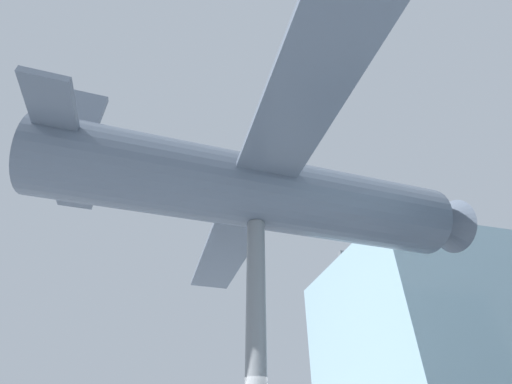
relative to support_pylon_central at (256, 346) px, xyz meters
The scene contains 3 objects.
glass_pavilion_left 17.97m from the support_pylon_central, 125.13° to the left, with size 11.49×14.19×11.13m.
support_pylon_central is the anchor object (origin of this frame).
suspended_airplane 4.22m from the support_pylon_central, 93.03° to the left, with size 15.81×13.45×3.61m.
Camera 1 is at (7.92, -1.89, 1.47)m, focal length 24.00 mm.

